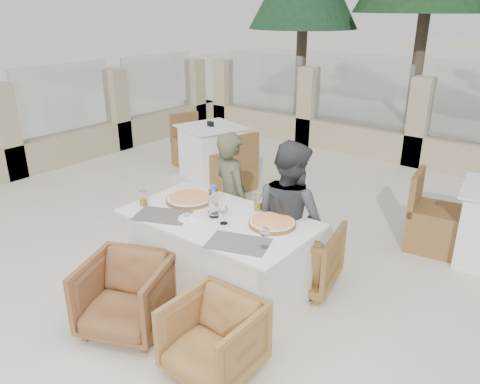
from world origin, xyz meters
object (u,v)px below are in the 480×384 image
Objects in this scene: armchair_far_left at (248,223)px; wine_glass_corner at (265,236)px; water_bottle at (214,201)px; armchair_near_left at (126,295)px; armchair_far_right at (302,254)px; armchair_near_right at (213,338)px; pizza_right at (272,223)px; diner_left at (232,199)px; bg_table_a at (211,152)px; pizza_left at (189,198)px; wine_glass_near at (224,213)px; dining_table at (219,258)px; beer_glass_left at (143,198)px; diner_right at (289,219)px; beer_glass_right at (258,202)px; olive_dish at (187,217)px; wine_glass_centre at (212,202)px.

wine_glass_corner is at bearing 108.99° from armchair_far_left.
water_bottle reaches higher than armchair_near_left.
armchair_far_right is 1.35m from armchair_near_right.
pizza_right is 0.88m from diner_left.
bg_table_a is (-2.58, 2.18, -0.41)m from pizza_right.
armchair_near_left is at bearing -81.33° from pizza_left.
wine_glass_near is 0.31× the size of armchair_near_right.
dining_table is 0.84m from beer_glass_left.
diner_right is at bearing 97.63° from armchair_near_right.
armchair_near_right is (0.85, 0.06, -0.02)m from armchair_near_left.
armchair_far_right is 3.11m from bg_table_a.
beer_glass_right is 0.57m from diner_left.
pizza_right is 0.70m from olive_dish.
armchair_near_right is 0.36× the size of bg_table_a.
pizza_right is 0.52m from water_bottle.
wine_glass_centre is at bearing 154.24° from wine_glass_near.
armchair_near_right is (0.44, -0.65, -0.59)m from wine_glass_near.
wine_glass_corner reaches higher than bg_table_a.
diner_left is (-0.44, 0.64, -0.20)m from wine_glass_near.
armchair_near_right is (0.59, -0.71, -0.64)m from water_bottle.
beer_glass_right is (0.17, 0.33, 0.45)m from dining_table.
beer_glass_right is 0.68m from armchair_far_right.
pizza_left is 3.07× the size of beer_glass_right.
diner_left is at bearing 124.13° from armchair_near_right.
armchair_near_right is (1.24, -0.51, -0.56)m from beer_glass_left.
water_bottle is at bearing 16.82° from beer_glass_left.
wine_glass_centre is at bearing -133.65° from beer_glass_right.
pizza_left reaches higher than armchair_far_right.
diner_left is (-0.03, 1.35, 0.37)m from armchair_near_left.
beer_glass_right is 0.62m from olive_dish.
armchair_far_right is at bearing 63.99° from wine_glass_near.
pizza_left is 0.50m from diner_left.
diner_left is (-0.01, -0.26, 0.35)m from armchair_far_left.
wine_glass_centre reaches higher than olive_dish.
pizza_left is at bearing 163.89° from water_bottle.
armchair_near_right is at bearing 146.53° from diner_left.
wine_glass_near is at bearing 76.03° from diner_right.
pizza_right is 0.28× the size of diner_left.
armchair_far_right is 1.01× the size of armchair_near_left.
wine_glass_centre reaches higher than beer_glass_right.
wine_glass_centre is 0.75m from wine_glass_corner.
pizza_left is 0.25× the size of bg_table_a.
dining_table is 0.49m from wine_glass_centre.
beer_glass_left is at bearing -156.66° from wine_glass_centre.
water_bottle is 0.40m from beer_glass_right.
beer_glass_right reaches higher than pizza_right.
dining_table is at bearing 46.56° from armchair_near_left.
water_bottle is 1.12m from armchair_near_right.
wine_glass_corner is 0.14× the size of diner_left.
pizza_left is 2.26× the size of wine_glass_near.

